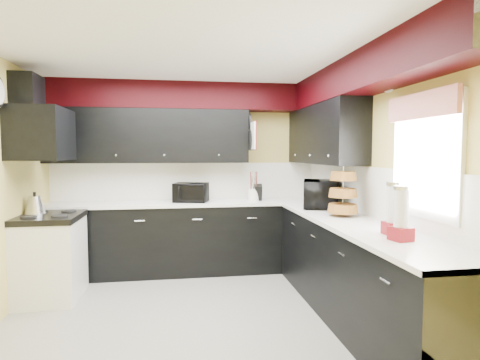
# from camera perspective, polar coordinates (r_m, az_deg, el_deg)

# --- Properties ---
(ground) EXTENTS (3.60, 3.60, 0.00)m
(ground) POSITION_cam_1_polar(r_m,az_deg,el_deg) (4.10, -6.63, -18.84)
(ground) COLOR gray
(ground) RESTS_ON ground
(wall_back) EXTENTS (3.60, 0.06, 2.50)m
(wall_back) POSITION_cam_1_polar(r_m,az_deg,el_deg) (5.59, -7.48, 0.47)
(wall_back) COLOR #E0C666
(wall_back) RESTS_ON ground
(wall_right) EXTENTS (0.06, 3.60, 2.50)m
(wall_right) POSITION_cam_1_polar(r_m,az_deg,el_deg) (4.26, 18.17, -0.79)
(wall_right) COLOR #E0C666
(wall_right) RESTS_ON ground
(ceiling) EXTENTS (3.60, 3.60, 0.06)m
(ceiling) POSITION_cam_1_polar(r_m,az_deg,el_deg) (3.89, -6.94, 17.48)
(ceiling) COLOR white
(ceiling) RESTS_ON wall_back
(cab_back) EXTENTS (3.60, 0.60, 0.90)m
(cab_back) POSITION_cam_1_polar(r_m,az_deg,el_deg) (5.40, -7.32, -8.22)
(cab_back) COLOR black
(cab_back) RESTS_ON ground
(cab_right) EXTENTS (0.60, 3.00, 0.90)m
(cab_right) POSITION_cam_1_polar(r_m,az_deg,el_deg) (4.01, 16.00, -12.67)
(cab_right) COLOR black
(cab_right) RESTS_ON ground
(counter_back) EXTENTS (3.62, 0.64, 0.04)m
(counter_back) POSITION_cam_1_polar(r_m,az_deg,el_deg) (5.33, -7.37, -3.27)
(counter_back) COLOR white
(counter_back) RESTS_ON cab_back
(counter_right) EXTENTS (0.64, 3.02, 0.04)m
(counter_right) POSITION_cam_1_polar(r_m,az_deg,el_deg) (3.91, 16.14, -6.05)
(counter_right) COLOR white
(counter_right) RESTS_ON cab_right
(splash_back) EXTENTS (3.60, 0.02, 0.50)m
(splash_back) POSITION_cam_1_polar(r_m,az_deg,el_deg) (5.59, -7.48, -0.15)
(splash_back) COLOR white
(splash_back) RESTS_ON counter_back
(splash_right) EXTENTS (0.02, 3.60, 0.50)m
(splash_right) POSITION_cam_1_polar(r_m,az_deg,el_deg) (4.26, 18.03, -1.60)
(splash_right) COLOR white
(splash_right) RESTS_ON counter_right
(upper_back) EXTENTS (2.60, 0.35, 0.70)m
(upper_back) POSITION_cam_1_polar(r_m,az_deg,el_deg) (5.42, -12.81, 6.11)
(upper_back) COLOR black
(upper_back) RESTS_ON wall_back
(upper_right) EXTENTS (0.35, 1.80, 0.70)m
(upper_right) POSITION_cam_1_polar(r_m,az_deg,el_deg) (5.01, 11.79, 6.31)
(upper_right) COLOR black
(upper_right) RESTS_ON wall_right
(soffit_back) EXTENTS (3.60, 0.36, 0.35)m
(soffit_back) POSITION_cam_1_polar(r_m,az_deg,el_deg) (5.45, -7.54, 11.70)
(soffit_back) COLOR black
(soffit_back) RESTS_ON wall_back
(soffit_right) EXTENTS (0.36, 3.24, 0.35)m
(soffit_right) POSITION_cam_1_polar(r_m,az_deg,el_deg) (4.08, 17.37, 14.19)
(soffit_right) COLOR black
(soffit_right) RESTS_ON wall_right
(stove) EXTENTS (0.60, 0.75, 0.86)m
(stove) POSITION_cam_1_polar(r_m,az_deg,el_deg) (4.87, -25.27, -10.18)
(stove) COLOR white
(stove) RESTS_ON ground
(cooktop) EXTENTS (0.62, 0.77, 0.06)m
(cooktop) POSITION_cam_1_polar(r_m,az_deg,el_deg) (4.78, -25.44, -4.82)
(cooktop) COLOR black
(cooktop) RESTS_ON stove
(hood) EXTENTS (0.50, 0.78, 0.55)m
(hood) POSITION_cam_1_polar(r_m,az_deg,el_deg) (4.75, -26.34, 5.86)
(hood) COLOR black
(hood) RESTS_ON wall_left
(hood_duct) EXTENTS (0.24, 0.40, 0.40)m
(hood_duct) POSITION_cam_1_polar(r_m,az_deg,el_deg) (4.82, -28.00, 10.79)
(hood_duct) COLOR black
(hood_duct) RESTS_ON wall_left
(window) EXTENTS (0.03, 0.86, 0.96)m
(window) POSITION_cam_1_polar(r_m,az_deg,el_deg) (3.47, 24.85, 2.95)
(window) COLOR white
(window) RESTS_ON wall_right
(valance) EXTENTS (0.04, 0.88, 0.20)m
(valance) POSITION_cam_1_polar(r_m,az_deg,el_deg) (3.45, 24.28, 9.61)
(valance) COLOR red
(valance) RESTS_ON wall_right
(pan_top) EXTENTS (0.03, 0.22, 0.40)m
(pan_top) POSITION_cam_1_polar(r_m,az_deg,el_deg) (5.43, 1.28, 8.31)
(pan_top) COLOR black
(pan_top) RESTS_ON upper_back
(pan_mid) EXTENTS (0.03, 0.28, 0.46)m
(pan_mid) POSITION_cam_1_polar(r_m,az_deg,el_deg) (5.29, 1.53, 5.72)
(pan_mid) COLOR black
(pan_mid) RESTS_ON upper_back
(pan_low) EXTENTS (0.03, 0.24, 0.42)m
(pan_low) POSITION_cam_1_polar(r_m,az_deg,el_deg) (5.55, 1.04, 5.33)
(pan_low) COLOR black
(pan_low) RESTS_ON upper_back
(cut_board) EXTENTS (0.03, 0.26, 0.35)m
(cut_board) POSITION_cam_1_polar(r_m,az_deg,el_deg) (5.18, 1.88, 6.31)
(cut_board) COLOR white
(cut_board) RESTS_ON upper_back
(baskets) EXTENTS (0.27, 0.27, 0.50)m
(baskets) POSITION_cam_1_polar(r_m,az_deg,el_deg) (4.20, 14.43, -1.75)
(baskets) COLOR brown
(baskets) RESTS_ON upper_right
(deco_plate) EXTENTS (0.03, 0.24, 0.24)m
(deco_plate) POSITION_cam_1_polar(r_m,az_deg,el_deg) (3.98, 20.45, 13.27)
(deco_plate) COLOR white
(deco_plate) RESTS_ON wall_right
(toaster_oven) EXTENTS (0.51, 0.46, 0.25)m
(toaster_oven) POSITION_cam_1_polar(r_m,az_deg,el_deg) (5.27, -7.02, -1.78)
(toaster_oven) COLOR black
(toaster_oven) RESTS_ON counter_back
(microwave) EXTENTS (0.55, 0.67, 0.32)m
(microwave) POSITION_cam_1_polar(r_m,az_deg,el_deg) (4.81, 11.39, -1.96)
(microwave) COLOR black
(microwave) RESTS_ON counter_right
(utensil_crock) EXTENTS (0.19, 0.19, 0.16)m
(utensil_crock) POSITION_cam_1_polar(r_m,az_deg,el_deg) (5.37, 1.96, -2.12)
(utensil_crock) COLOR white
(utensil_crock) RESTS_ON counter_back
(knife_block) EXTENTS (0.11, 0.15, 0.21)m
(knife_block) POSITION_cam_1_polar(r_m,az_deg,el_deg) (5.38, 2.63, -1.82)
(knife_block) COLOR black
(knife_block) RESTS_ON counter_back
(kettle) EXTENTS (0.27, 0.27, 0.19)m
(kettle) POSITION_cam_1_polar(r_m,az_deg,el_deg) (4.92, -27.15, -3.16)
(kettle) COLOR #AAABAF
(kettle) RESTS_ON cooktop
(dispenser_a) EXTENTS (0.14, 0.14, 0.39)m
(dispenser_a) POSITION_cam_1_polar(r_m,az_deg,el_deg) (3.38, 21.06, -4.01)
(dispenser_a) COLOR maroon
(dispenser_a) RESTS_ON counter_right
(dispenser_b) EXTENTS (0.16, 0.16, 0.37)m
(dispenser_b) POSITION_cam_1_polar(r_m,az_deg,el_deg) (3.18, 21.95, -4.70)
(dispenser_b) COLOR #570000
(dispenser_b) RESTS_ON counter_right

